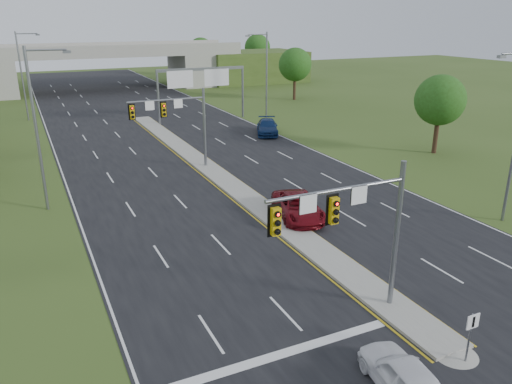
{
  "coord_description": "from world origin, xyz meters",
  "views": [
    {
      "loc": [
        -14.23,
        -15.54,
        12.73
      ],
      "look_at": [
        -2.45,
        9.35,
        3.0
      ],
      "focal_mm": 35.0,
      "sensor_mm": 36.0,
      "label": 1
    }
  ],
  "objects_px": {
    "car_white": "(405,377)",
    "sign_gantry": "(200,80)",
    "signal_mast_near": "(357,221)",
    "overpass": "(101,70)",
    "keep_right_sign": "(471,330)",
    "car_far_a": "(298,207)",
    "signal_mast_far": "(179,117)",
    "car_far_b": "(267,127)"
  },
  "relations": [
    {
      "from": "car_white",
      "to": "car_far_a",
      "type": "bearing_deg",
      "value": -98.34
    },
    {
      "from": "car_far_a",
      "to": "car_far_b",
      "type": "relative_size",
      "value": 1.0
    },
    {
      "from": "sign_gantry",
      "to": "car_white",
      "type": "distance_m",
      "value": 50.94
    },
    {
      "from": "signal_mast_near",
      "to": "car_far_b",
      "type": "bearing_deg",
      "value": 69.18
    },
    {
      "from": "sign_gantry",
      "to": "keep_right_sign",
      "type": "bearing_deg",
      "value": -97.7
    },
    {
      "from": "signal_mast_near",
      "to": "overpass",
      "type": "xyz_separation_m",
      "value": [
        2.26,
        80.07,
        -1.17
      ]
    },
    {
      "from": "signal_mast_near",
      "to": "car_white",
      "type": "bearing_deg",
      "value": -103.11
    },
    {
      "from": "car_far_a",
      "to": "sign_gantry",
      "type": "bearing_deg",
      "value": 95.8
    },
    {
      "from": "signal_mast_near",
      "to": "car_white",
      "type": "distance_m",
      "value": 6.28
    },
    {
      "from": "keep_right_sign",
      "to": "car_far_b",
      "type": "height_order",
      "value": "keep_right_sign"
    },
    {
      "from": "car_white",
      "to": "overpass",
      "type": "bearing_deg",
      "value": -83.67
    },
    {
      "from": "overpass",
      "to": "car_far_a",
      "type": "bearing_deg",
      "value": -88.75
    },
    {
      "from": "signal_mast_near",
      "to": "car_far_a",
      "type": "bearing_deg",
      "value": 71.47
    },
    {
      "from": "overpass",
      "to": "car_white",
      "type": "distance_m",
      "value": 84.93
    },
    {
      "from": "car_far_b",
      "to": "car_far_a",
      "type": "bearing_deg",
      "value": -87.32
    },
    {
      "from": "car_white",
      "to": "keep_right_sign",
      "type": "bearing_deg",
      "value": -166.4
    },
    {
      "from": "car_white",
      "to": "signal_mast_far",
      "type": "bearing_deg",
      "value": -83.52
    },
    {
      "from": "keep_right_sign",
      "to": "sign_gantry",
      "type": "height_order",
      "value": "sign_gantry"
    },
    {
      "from": "sign_gantry",
      "to": "car_far_b",
      "type": "distance_m",
      "value": 12.13
    },
    {
      "from": "signal_mast_near",
      "to": "signal_mast_far",
      "type": "distance_m",
      "value": 25.0
    },
    {
      "from": "signal_mast_near",
      "to": "car_far_a",
      "type": "height_order",
      "value": "signal_mast_near"
    },
    {
      "from": "sign_gantry",
      "to": "overpass",
      "type": "xyz_separation_m",
      "value": [
        -6.68,
        35.08,
        -1.69
      ]
    },
    {
      "from": "overpass",
      "to": "car_white",
      "type": "height_order",
      "value": "overpass"
    },
    {
      "from": "sign_gantry",
      "to": "overpass",
      "type": "relative_size",
      "value": 0.14
    },
    {
      "from": "signal_mast_near",
      "to": "signal_mast_far",
      "type": "height_order",
      "value": "same"
    },
    {
      "from": "keep_right_sign",
      "to": "overpass",
      "type": "distance_m",
      "value": 84.55
    },
    {
      "from": "keep_right_sign",
      "to": "sign_gantry",
      "type": "bearing_deg",
      "value": 82.3
    },
    {
      "from": "keep_right_sign",
      "to": "signal_mast_far",
      "type": "bearing_deg",
      "value": 94.39
    },
    {
      "from": "sign_gantry",
      "to": "overpass",
      "type": "distance_m",
      "value": 35.75
    },
    {
      "from": "overpass",
      "to": "car_far_b",
      "type": "height_order",
      "value": "overpass"
    },
    {
      "from": "car_far_a",
      "to": "car_white",
      "type": "bearing_deg",
      "value": -92.42
    },
    {
      "from": "keep_right_sign",
      "to": "car_far_a",
      "type": "bearing_deg",
      "value": 84.54
    },
    {
      "from": "sign_gantry",
      "to": "car_far_a",
      "type": "relative_size",
      "value": 2.05
    },
    {
      "from": "keep_right_sign",
      "to": "car_far_b",
      "type": "relative_size",
      "value": 0.39
    },
    {
      "from": "car_far_a",
      "to": "signal_mast_near",
      "type": "bearing_deg",
      "value": -94.0
    },
    {
      "from": "keep_right_sign",
      "to": "car_white",
      "type": "distance_m",
      "value": 3.46
    },
    {
      "from": "car_far_b",
      "to": "signal_mast_near",
      "type": "bearing_deg",
      "value": -86.24
    },
    {
      "from": "signal_mast_near",
      "to": "car_white",
      "type": "relative_size",
      "value": 1.61
    },
    {
      "from": "keep_right_sign",
      "to": "car_white",
      "type": "relative_size",
      "value": 0.5
    },
    {
      "from": "car_white",
      "to": "sign_gantry",
      "type": "bearing_deg",
      "value": -92.82
    },
    {
      "from": "signal_mast_far",
      "to": "keep_right_sign",
      "type": "bearing_deg",
      "value": -85.61
    },
    {
      "from": "signal_mast_near",
      "to": "overpass",
      "type": "relative_size",
      "value": 0.09
    }
  ]
}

